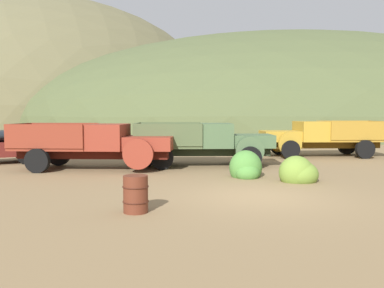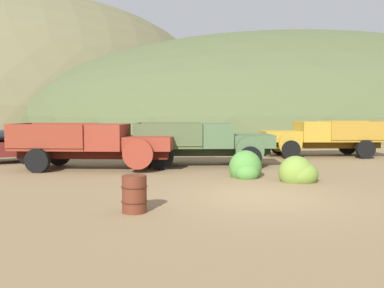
# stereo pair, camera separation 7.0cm
# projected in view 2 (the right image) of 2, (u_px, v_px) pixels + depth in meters

# --- Properties ---
(ground_plane) EXTENTS (300.00, 300.00, 0.00)m
(ground_plane) POSITION_uv_depth(u_px,v_px,m) (257.00, 197.00, 11.58)
(ground_plane) COLOR olive
(hill_far_left) EXTENTS (70.57, 78.29, 49.36)m
(hill_far_left) POSITION_uv_depth(u_px,v_px,m) (56.00, 124.00, 86.80)
(hill_far_left) COLOR brown
(hill_far_left) RESTS_ON ground
(hill_distant) EXTENTS (84.21, 89.69, 29.53)m
(hill_distant) POSITION_uv_depth(u_px,v_px,m) (265.00, 125.00, 74.67)
(hill_distant) COLOR #4C5633
(hill_distant) RESTS_ON ground
(truck_rust_red) EXTENTS (6.81, 3.43, 1.91)m
(truck_rust_red) POSITION_uv_depth(u_px,v_px,m) (104.00, 145.00, 17.11)
(truck_rust_red) COLOR #42140D
(truck_rust_red) RESTS_ON ground
(truck_weathered_green) EXTENTS (6.25, 3.07, 1.91)m
(truck_weathered_green) POSITION_uv_depth(u_px,v_px,m) (213.00, 143.00, 18.25)
(truck_weathered_green) COLOR #232B1B
(truck_weathered_green) RESTS_ON ground
(truck_mustard) EXTENTS (6.54, 2.91, 1.91)m
(truck_mustard) POSITION_uv_depth(u_px,v_px,m) (314.00, 138.00, 22.00)
(truck_mustard) COLOR #593D12
(truck_mustard) RESTS_ON ground
(oil_drum_by_truck) EXTENTS (0.63, 0.63, 0.89)m
(oil_drum_by_truck) POSITION_uv_depth(u_px,v_px,m) (134.00, 194.00, 9.75)
(oil_drum_by_truck) COLOR #5B2819
(oil_drum_by_truck) RESTS_ON ground
(bush_front_right) EXTENTS (1.35, 1.12, 1.15)m
(bush_front_right) POSITION_uv_depth(u_px,v_px,m) (299.00, 173.00, 14.10)
(bush_front_right) COLOR olive
(bush_front_right) RESTS_ON ground
(bush_back_edge) EXTENTS (1.21, 1.22, 1.27)m
(bush_back_edge) POSITION_uv_depth(u_px,v_px,m) (246.00, 169.00, 15.05)
(bush_back_edge) COLOR #4C8438
(bush_back_edge) RESTS_ON ground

